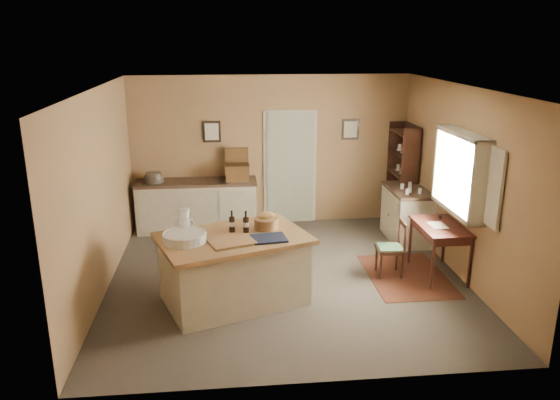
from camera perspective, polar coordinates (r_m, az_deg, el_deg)
The scene contains 16 objects.
ground at distance 7.96m, azimuth 0.66°, elevation -8.10°, with size 5.00×5.00×0.00m, color #4C453A.
wall_back at distance 9.91m, azimuth -0.97°, elevation 5.17°, with size 5.00×0.10×2.70m, color brown.
wall_front at distance 5.15m, azimuth 3.89°, elevation -6.13°, with size 5.00×0.10×2.70m, color brown.
wall_left at distance 7.63m, azimuth -18.31°, elevation 0.73°, with size 0.10×5.00×2.70m, color brown.
wall_right at distance 8.15m, azimuth 18.44°, elevation 1.73°, with size 0.10×5.00×2.70m, color brown.
ceiling at distance 7.24m, azimuth 0.73°, elevation 11.65°, with size 5.00×5.00×0.00m, color silver.
door at distance 9.98m, azimuth 1.06°, elevation 3.51°, with size 0.97×0.06×2.11m, color #A0A38A.
framed_prints at distance 9.84m, azimuth 0.20°, elevation 7.28°, with size 2.82×0.02×0.38m.
window at distance 7.90m, azimuth 18.64°, elevation 2.74°, with size 0.25×1.99×1.12m.
work_island at distance 7.12m, azimuth -4.91°, elevation -7.02°, with size 2.13×1.74×1.20m.
sideboard at distance 9.81m, azimuth -8.61°, elevation -0.38°, with size 2.12×0.60×1.18m.
rug at distance 8.21m, azimuth 13.10°, elevation -7.70°, with size 1.10×1.60×0.01m, color #482412.
writing_desk at distance 8.12m, azimuth 16.42°, elevation -3.15°, with size 0.61×1.00×0.82m.
desk_chair at distance 8.05m, azimuth 11.40°, elevation -5.05°, with size 0.37×0.37×0.80m, color black, non-canonical shape.
right_cabinet at distance 9.47m, azimuth 13.09°, elevation -1.44°, with size 0.61×1.10×0.99m.
shelving_unit at distance 10.00m, azimuth 12.85°, elevation 2.39°, with size 0.32×0.84×1.86m.
Camera 1 is at (-0.83, -7.17, 3.36)m, focal length 35.00 mm.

